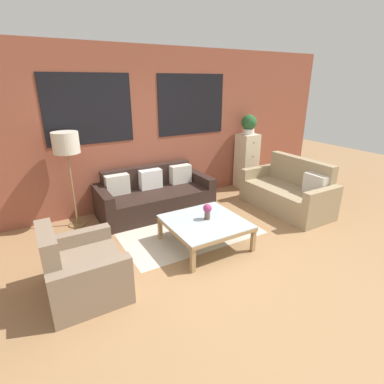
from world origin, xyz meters
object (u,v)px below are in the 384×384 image
at_px(couch_dark, 155,196).
at_px(coffee_table, 205,224).
at_px(floor_lamp, 66,146).
at_px(armchair_corner, 82,271).
at_px(potted_plant, 249,124).
at_px(flower_vase, 207,210).
at_px(settee_vintage, 288,193).
at_px(drawer_cabinet, 246,161).

relative_size(couch_dark, coffee_table, 1.93).
xyz_separation_m(couch_dark, floor_lamp, (-1.33, 0.14, 1.02)).
height_order(couch_dark, armchair_corner, armchair_corner).
bearing_deg(potted_plant, flower_vase, -141.70).
relative_size(couch_dark, floor_lamp, 1.31).
bearing_deg(couch_dark, floor_lamp, 174.04).
bearing_deg(coffee_table, flower_vase, 29.56).
bearing_deg(floor_lamp, potted_plant, 1.22).
height_order(armchair_corner, flower_vase, armchair_corner).
height_order(potted_plant, flower_vase, potted_plant).
height_order(armchair_corner, floor_lamp, floor_lamp).
bearing_deg(potted_plant, floor_lamp, -178.78).
bearing_deg(floor_lamp, coffee_table, -47.41).
bearing_deg(coffee_table, settee_vintage, 9.36).
bearing_deg(flower_vase, drawer_cabinet, 38.30).
xyz_separation_m(couch_dark, coffee_table, (0.14, -1.46, 0.05)).
relative_size(armchair_corner, potted_plant, 2.29).
relative_size(floor_lamp, drawer_cabinet, 1.30).
relative_size(armchair_corner, coffee_table, 0.89).
bearing_deg(drawer_cabinet, potted_plant, 90.00).
xyz_separation_m(coffee_table, flower_vase, (0.06, 0.03, 0.18)).
distance_m(potted_plant, flower_vase, 2.79).
distance_m(armchair_corner, coffee_table, 1.74).
relative_size(drawer_cabinet, flower_vase, 5.15).
distance_m(settee_vintage, drawer_cabinet, 1.37).
bearing_deg(settee_vintage, armchair_corner, -172.03).
bearing_deg(flower_vase, couch_dark, 97.81).
distance_m(coffee_table, potted_plant, 2.91).
distance_m(couch_dark, settee_vintage, 2.43).
xyz_separation_m(coffee_table, floor_lamp, (-1.47, 1.60, 0.97)).
distance_m(settee_vintage, flower_vase, 2.00).
distance_m(floor_lamp, flower_vase, 2.32).
distance_m(couch_dark, coffee_table, 1.46).
bearing_deg(armchair_corner, drawer_cabinet, 25.78).
relative_size(settee_vintage, drawer_cabinet, 1.40).
bearing_deg(drawer_cabinet, floor_lamp, -178.78).
bearing_deg(settee_vintage, flower_vase, -171.29).
distance_m(couch_dark, drawer_cabinet, 2.30).
xyz_separation_m(armchair_corner, floor_lamp, (0.26, 1.79, 1.03)).
bearing_deg(couch_dark, potted_plant, 5.41).
bearing_deg(potted_plant, settee_vintage, -94.81).
distance_m(settee_vintage, floor_lamp, 3.84).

